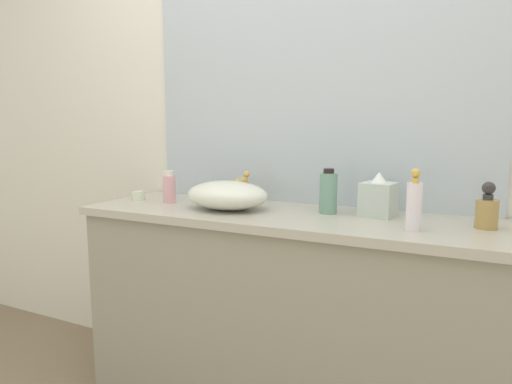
{
  "coord_description": "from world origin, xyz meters",
  "views": [
    {
      "loc": [
        0.67,
        -1.17,
        1.22
      ],
      "look_at": [
        -0.1,
        0.41,
        0.97
      ],
      "focal_mm": 31.02,
      "sensor_mm": 36.0,
      "label": 1
    }
  ],
  "objects": [
    {
      "name": "soap_dispenser",
      "position": [
        0.52,
        0.34,
        0.97
      ],
      "size": [
        0.05,
        0.05,
        0.21
      ],
      "color": "white",
      "rests_on": "vanity_counter"
    },
    {
      "name": "bathroom_wall_rear",
      "position": [
        0.0,
        0.73,
        1.3
      ],
      "size": [
        6.0,
        0.06,
        2.6
      ],
      "primitive_type": "cube",
      "color": "silver",
      "rests_on": "ground"
    },
    {
      "name": "faucet",
      "position": [
        -0.23,
        0.55,
        0.97
      ],
      "size": [
        0.03,
        0.13,
        0.14
      ],
      "color": "gold",
      "rests_on": "vanity_counter"
    },
    {
      "name": "spray_can",
      "position": [
        -0.55,
        0.44,
        0.95
      ],
      "size": [
        0.06,
        0.06,
        0.14
      ],
      "color": "#E0A0A6",
      "rests_on": "vanity_counter"
    },
    {
      "name": "sink_basin",
      "position": [
        -0.23,
        0.4,
        0.94
      ],
      "size": [
        0.35,
        0.27,
        0.12
      ],
      "primitive_type": "ellipsoid",
      "color": "silver",
      "rests_on": "vanity_counter"
    },
    {
      "name": "wall_mirror_panel",
      "position": [
        0.03,
        0.69,
        1.48
      ],
      "size": [
        1.54,
        0.01,
        1.19
      ],
      "primitive_type": "cube",
      "color": "#B2BCC6",
      "rests_on": "vanity_counter"
    },
    {
      "name": "perfume_bottle",
      "position": [
        0.73,
        0.47,
        0.95
      ],
      "size": [
        0.07,
        0.07,
        0.16
      ],
      "color": "#A98648",
      "rests_on": "vanity_counter"
    },
    {
      "name": "candle_jar",
      "position": [
        -0.72,
        0.44,
        0.91
      ],
      "size": [
        0.06,
        0.06,
        0.04
      ],
      "primitive_type": "cylinder",
      "color": "silver",
      "rests_on": "vanity_counter"
    },
    {
      "name": "vanity_counter",
      "position": [
        0.03,
        0.43,
        0.44
      ],
      "size": [
        1.72,
        0.52,
        0.89
      ],
      "color": "gray",
      "rests_on": "ground"
    },
    {
      "name": "tissue_box",
      "position": [
        0.36,
        0.53,
        0.96
      ],
      "size": [
        0.14,
        0.14,
        0.17
      ],
      "color": "silver",
      "rests_on": "vanity_counter"
    },
    {
      "name": "lotion_bottle",
      "position": [
        0.18,
        0.5,
        0.97
      ],
      "size": [
        0.07,
        0.07,
        0.18
      ],
      "color": "gray",
      "rests_on": "vanity_counter"
    }
  ]
}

